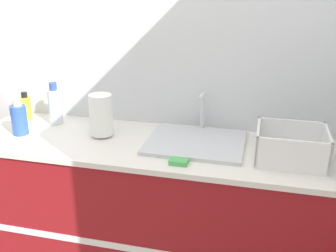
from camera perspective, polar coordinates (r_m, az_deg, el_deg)
name	(u,v)px	position (r m, az deg, el deg)	size (l,w,h in m)	color
wall_back	(168,66)	(2.36, -0.03, 8.76)	(4.47, 0.06, 2.60)	silver
counter_cabinet	(154,215)	(2.39, -2.01, -12.85)	(2.09, 0.63, 0.94)	maroon
sink	(196,141)	(2.15, 4.07, -2.18)	(0.52, 0.44, 0.24)	silver
paper_towel_roll	(101,115)	(2.25, -9.69, 1.55)	(0.13, 0.13, 0.24)	#4C4C51
dish_rack	(291,149)	(2.03, 17.37, -3.20)	(0.34, 0.29, 0.16)	white
bottle_yellow	(26,108)	(2.64, -19.92, 2.51)	(0.07, 0.07, 0.18)	yellow
bottle_blue	(19,119)	(2.41, -20.78, 0.96)	(0.09, 0.09, 0.21)	#2D56B7
bottle_clear	(55,106)	(2.51, -16.08, 2.86)	(0.08, 0.08, 0.26)	silver
sponge	(179,162)	(1.92, 1.56, -5.19)	(0.09, 0.06, 0.02)	#4CB259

